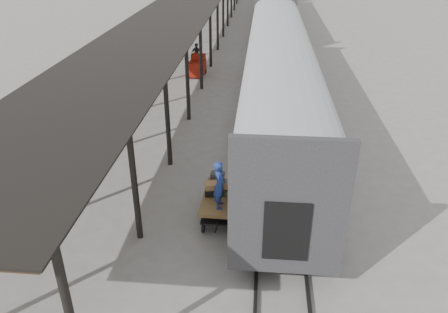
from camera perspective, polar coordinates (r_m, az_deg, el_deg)
name	(u,v)px	position (r m, az deg, el deg)	size (l,w,h in m)	color
ground	(191,205)	(16.10, -4.39, -6.30)	(160.00, 160.00, 0.00)	slate
rails	(272,24)	(47.99, 6.24, 16.79)	(1.54, 150.00, 0.12)	black
baggage_cart	(222,201)	(15.10, -0.32, -5.78)	(1.30, 2.43, 0.86)	brown
suitcase_stack	(221,185)	(15.16, -0.39, -3.79)	(1.28, 1.10, 0.58)	#323234
luggage_tug	(197,67)	(30.32, -3.51, 11.65)	(1.10, 1.66, 1.40)	maroon
porter	(220,185)	(14.00, -0.58, -3.70)	(0.60, 0.40, 1.65)	navy
pedestrian	(197,54)	(32.95, -3.57, 13.20)	(0.91, 0.38, 1.56)	black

